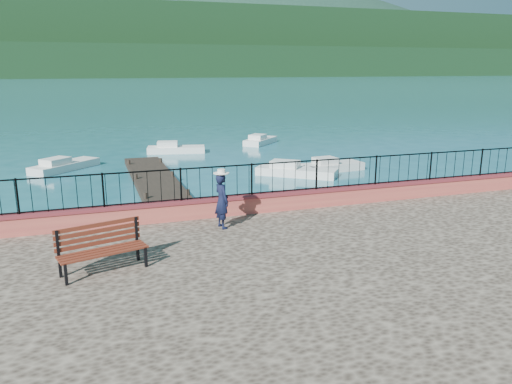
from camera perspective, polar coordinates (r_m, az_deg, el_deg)
ground at (r=12.96m, az=6.06°, el=-11.72°), size 2000.00×2000.00×0.00m
parapet at (r=15.66m, az=0.55°, el=-1.23°), size 28.00×0.46×0.58m
railing at (r=15.48m, az=0.56°, el=1.50°), size 27.00×0.05×0.95m
dock at (r=23.40m, az=-10.86°, el=0.28°), size 2.00×16.00×0.30m
far_forest at (r=310.62m, az=-18.39°, el=13.98°), size 900.00×60.00×18.00m
foothills at (r=370.95m, az=-18.69°, el=15.87°), size 900.00×120.00×44.00m
companion_hill at (r=613.35m, az=2.85°, el=13.50°), size 448.00×384.00×180.00m
park_bench at (r=11.65m, az=-17.07°, el=-7.23°), size 2.01×1.12×1.06m
person at (r=14.01m, az=-3.93°, el=-1.02°), size 0.48×0.64×1.57m
hat at (r=13.81m, az=-3.99°, el=2.37°), size 0.44×0.44×0.12m
boat_0 at (r=18.34m, az=-19.56°, el=-3.32°), size 3.80×2.66×0.80m
boat_1 at (r=26.65m, az=4.66°, el=2.71°), size 4.15×3.63×0.80m
boat_2 at (r=28.27m, az=8.80°, el=3.24°), size 3.54×1.65×0.80m
boat_3 at (r=30.10m, az=-21.02°, el=3.12°), size 3.85×3.82×0.80m
boat_4 at (r=34.31m, az=-9.12°, el=5.12°), size 3.99×2.03×0.80m
boat_5 at (r=37.84m, az=0.53°, el=6.12°), size 3.32×3.36×0.80m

